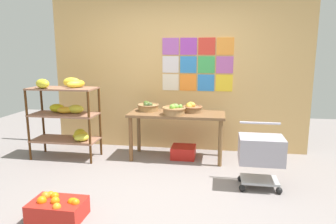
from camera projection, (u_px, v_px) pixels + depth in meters
ground at (156, 194)px, 3.67m from camera, size 9.64×9.64×0.00m
back_wall_with_art at (178, 69)px, 5.20m from camera, size 4.34×0.07×2.76m
banana_shelf_unit at (68, 112)px, 4.84m from camera, size 1.04×0.53×1.27m
display_table at (177, 119)px, 4.81m from camera, size 1.48×0.60×0.74m
fruit_basket_centre at (174, 110)px, 4.64m from camera, size 0.35×0.35×0.17m
fruit_basket_left at (148, 107)px, 4.94m from camera, size 0.34×0.34×0.16m
fruit_basket_back_left at (192, 108)px, 4.84m from camera, size 0.30×0.30×0.16m
produce_crate_under_table at (183, 152)px, 4.94m from camera, size 0.38×0.36×0.19m
orange_crate_foreground at (58, 208)px, 3.13m from camera, size 0.54×0.36×0.25m
shopping_cart at (261, 152)px, 3.78m from camera, size 0.53×0.44×0.79m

